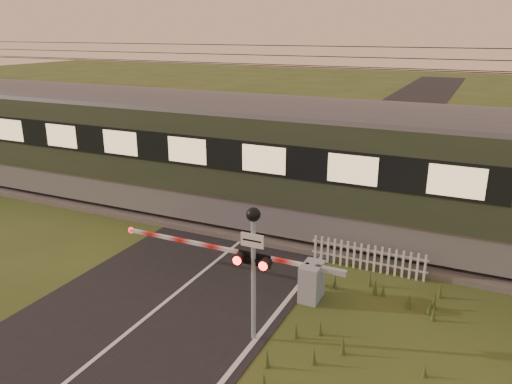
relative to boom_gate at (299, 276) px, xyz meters
The scene contains 7 objects.
ground 3.83m from the boom_gate, 140.22° to the right, with size 160.00×160.00×0.00m, color #35441A.
road 3.96m from the boom_gate, 137.44° to the right, with size 6.00×140.00×0.03m.
track_bed 5.03m from the boom_gate, 125.51° to the left, with size 140.00×3.40×0.39m.
overhead_wires 7.20m from the boom_gate, 125.51° to the left, with size 120.00×0.62×0.62m.
boom_gate is the anchor object (origin of this frame).
crossing_signal 2.73m from the boom_gate, 96.03° to the right, with size 0.79×0.34×3.11m.
picket_fence 2.53m from the boom_gate, 59.61° to the left, with size 3.32×0.07×0.80m.
Camera 1 is at (6.80, -8.42, 6.57)m, focal length 35.00 mm.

